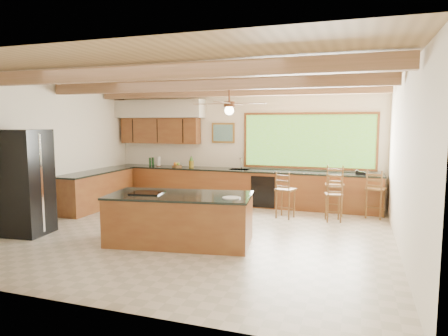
% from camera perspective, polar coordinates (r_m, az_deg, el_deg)
% --- Properties ---
extents(ground, '(7.20, 7.20, 0.00)m').
position_cam_1_polar(ground, '(7.81, -3.96, -9.30)').
color(ground, beige).
rests_on(ground, ground).
extents(room_shell, '(7.27, 6.54, 3.02)m').
position_cam_1_polar(room_shell, '(8.19, -3.41, 7.11)').
color(room_shell, white).
rests_on(room_shell, ground).
extents(counter_run, '(7.12, 3.10, 1.25)m').
position_cam_1_polar(counter_run, '(10.29, -2.78, -2.79)').
color(counter_run, brown).
rests_on(counter_run, ground).
extents(island, '(2.65, 1.55, 0.89)m').
position_cam_1_polar(island, '(7.16, -6.29, -7.18)').
color(island, brown).
rests_on(island, ground).
extents(refrigerator, '(0.85, 0.83, 2.00)m').
position_cam_1_polar(refrigerator, '(8.43, -26.53, -1.86)').
color(refrigerator, black).
rests_on(refrigerator, ground).
extents(bar_stool_a, '(0.46, 0.46, 1.07)m').
position_cam_1_polar(bar_stool_a, '(8.95, 8.71, -3.18)').
color(bar_stool_a, brown).
rests_on(bar_stool_a, ground).
extents(bar_stool_b, '(0.45, 0.45, 1.18)m').
position_cam_1_polar(bar_stool_b, '(9.44, 15.49, -2.43)').
color(bar_stool_b, brown).
rests_on(bar_stool_b, ground).
extents(bar_stool_c, '(0.42, 0.42, 0.98)m').
position_cam_1_polar(bar_stool_c, '(8.86, 15.37, -3.79)').
color(bar_stool_c, brown).
rests_on(bar_stool_c, ground).
extents(bar_stool_d, '(0.48, 0.48, 1.09)m').
position_cam_1_polar(bar_stool_d, '(9.45, 20.86, -2.92)').
color(bar_stool_d, brown).
rests_on(bar_stool_d, ground).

